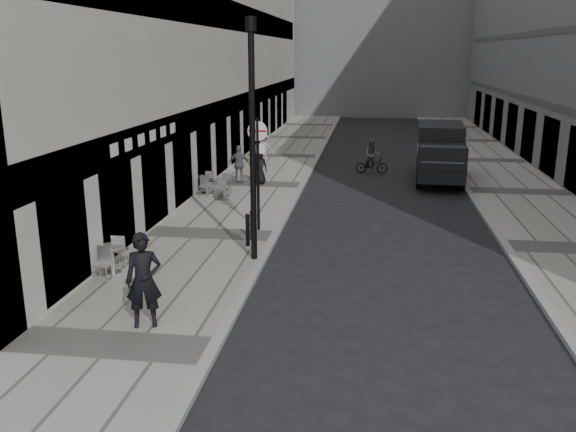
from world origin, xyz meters
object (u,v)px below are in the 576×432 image
lamppost (252,130)px  cyclist (372,160)px  sign_post (258,159)px  panel_van (440,150)px  walking_man (144,280)px

lamppost → cyclist: lamppost is taller
cyclist → sign_post: bearing=-111.9°
sign_post → lamppost: lamppost is taller
panel_van → cyclist: panel_van is taller
lamppost → panel_van: bearing=62.9°
walking_man → lamppost: bearing=55.0°
sign_post → panel_van: size_ratio=0.66×
panel_van → cyclist: size_ratio=3.30×
lamppost → walking_man: bearing=-107.4°
lamppost → panel_van: 13.83m
panel_van → cyclist: 3.44m
walking_man → cyclist: (4.59, 18.11, -0.48)m
lamppost → panel_van: size_ratio=1.17×
sign_post → cyclist: (3.57, 10.72, -1.77)m
walking_man → lamppost: 5.41m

